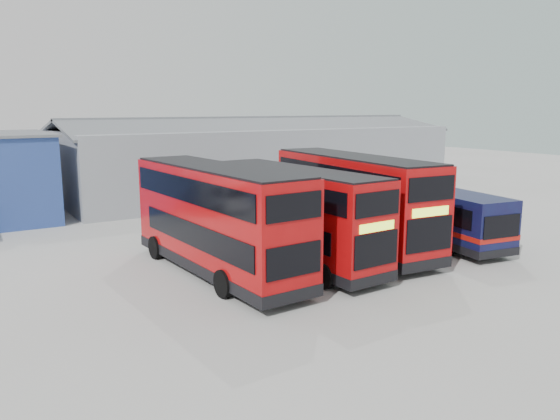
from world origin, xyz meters
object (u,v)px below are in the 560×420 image
at_px(double_decker_right, 353,203).
at_px(maintenance_shed, 257,158).
at_px(double_decker_left, 217,221).
at_px(double_decker_centre, 296,217).
at_px(single_decker_blue, 427,213).

bearing_deg(double_decker_right, maintenance_shed, 78.53).
height_order(maintenance_shed, double_decker_left, maintenance_shed).
xyz_separation_m(double_decker_left, double_decker_centre, (3.50, -0.40, -0.14)).
height_order(double_decker_centre, double_decker_right, double_decker_right).
height_order(double_decker_left, double_decker_centre, double_decker_left).
bearing_deg(single_decker_blue, maintenance_shed, -84.62).
relative_size(double_decker_left, double_decker_centre, 1.07).
relative_size(maintenance_shed, single_decker_blue, 3.03).
height_order(double_decker_centre, single_decker_blue, double_decker_centre).
distance_m(double_decker_left, double_decker_centre, 3.53).
relative_size(double_decker_centre, double_decker_right, 0.92).
xyz_separation_m(double_decker_centre, double_decker_right, (3.58, 0.60, 0.17)).
bearing_deg(double_decker_centre, single_decker_blue, -1.75).
distance_m(double_decker_centre, single_decker_blue, 7.99).
distance_m(double_decker_left, single_decker_blue, 11.49).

